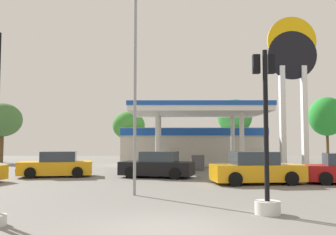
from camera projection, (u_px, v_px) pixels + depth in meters
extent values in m
plane|color=slate|center=(170.00, 231.00, 8.60)|extent=(90.00, 90.00, 0.00)
cube|color=beige|center=(192.00, 147.00, 33.17)|extent=(12.32, 5.79, 3.25)
cube|color=#194CB2|center=(194.00, 132.00, 30.31)|extent=(12.32, 0.12, 0.60)
cube|color=white|center=(197.00, 112.00, 26.82)|extent=(9.56, 6.69, 0.35)
cube|color=#194CB2|center=(197.00, 107.00, 26.84)|extent=(9.66, 6.79, 0.30)
cylinder|color=silver|center=(157.00, 142.00, 24.86)|extent=(0.32, 0.32, 4.09)
cylinder|color=silver|center=(242.00, 142.00, 24.82)|extent=(0.32, 0.32, 4.09)
cylinder|color=silver|center=(159.00, 142.00, 28.53)|extent=(0.32, 0.32, 4.09)
cylinder|color=silver|center=(233.00, 142.00, 28.49)|extent=(0.32, 0.32, 4.09)
cube|color=#4C4C51|center=(198.00, 163.00, 26.58)|extent=(0.90, 0.60, 1.10)
cube|color=white|center=(283.00, 117.00, 29.27)|extent=(0.40, 0.56, 8.17)
cube|color=white|center=(304.00, 117.00, 29.26)|extent=(0.40, 0.56, 8.17)
cylinder|color=black|center=(292.00, 55.00, 29.59)|extent=(3.94, 0.22, 3.94)
cylinder|color=#F2B20C|center=(292.00, 41.00, 29.69)|extent=(3.94, 0.22, 3.94)
cube|color=white|center=(292.00, 48.00, 29.69)|extent=(3.63, 0.08, 0.71)
cylinder|color=black|center=(130.00, 173.00, 20.89)|extent=(0.68, 0.38, 0.64)
cylinder|color=black|center=(141.00, 170.00, 22.56)|extent=(0.68, 0.38, 0.64)
cylinder|color=black|center=(175.00, 174.00, 20.20)|extent=(0.68, 0.38, 0.64)
cylinder|color=black|center=(182.00, 171.00, 21.86)|extent=(0.68, 0.38, 0.64)
cube|color=black|center=(157.00, 168.00, 21.39)|extent=(4.53, 2.80, 0.76)
cube|color=#2D3842|center=(159.00, 157.00, 21.39)|extent=(2.35, 2.04, 0.64)
cube|color=black|center=(124.00, 169.00, 21.93)|extent=(0.55, 1.65, 0.24)
cylinder|color=black|center=(319.00, 175.00, 19.18)|extent=(0.67, 0.35, 0.64)
cylinder|color=black|center=(326.00, 179.00, 17.50)|extent=(0.67, 0.35, 0.64)
cylinder|color=black|center=(30.00, 173.00, 20.68)|extent=(0.67, 0.34, 0.64)
cylinder|color=black|center=(35.00, 171.00, 22.36)|extent=(0.67, 0.34, 0.64)
cylinder|color=black|center=(77.00, 172.00, 21.16)|extent=(0.67, 0.34, 0.64)
cylinder|color=black|center=(79.00, 170.00, 22.84)|extent=(0.67, 0.34, 0.64)
cube|color=orange|center=(56.00, 168.00, 21.77)|extent=(4.45, 2.52, 0.76)
cube|color=#2D3842|center=(59.00, 157.00, 21.84)|extent=(2.26, 1.91, 0.64)
cube|color=black|center=(19.00, 170.00, 21.39)|extent=(0.44, 1.66, 0.24)
cylinder|color=black|center=(276.00, 175.00, 19.20)|extent=(0.70, 0.31, 0.68)
cylinder|color=black|center=(291.00, 179.00, 17.40)|extent=(0.70, 0.31, 0.68)
cylinder|color=black|center=(225.00, 176.00, 18.89)|extent=(0.70, 0.31, 0.68)
cylinder|color=black|center=(235.00, 179.00, 17.09)|extent=(0.70, 0.31, 0.68)
cube|color=orange|center=(257.00, 172.00, 18.16)|extent=(4.62, 2.37, 0.80)
cube|color=#2D3842|center=(253.00, 158.00, 18.19)|extent=(2.29, 1.89, 0.68)
cube|color=black|center=(299.00, 174.00, 18.40)|extent=(0.34, 1.77, 0.25)
cylinder|color=silver|center=(267.00, 208.00, 10.56)|extent=(0.74, 0.74, 0.38)
cylinder|color=black|center=(266.00, 125.00, 10.72)|extent=(0.14, 0.14, 4.42)
cube|color=black|center=(256.00, 64.00, 11.00)|extent=(0.21, 0.20, 0.57)
sphere|color=red|center=(255.00, 59.00, 11.13)|extent=(0.15, 0.15, 0.15)
sphere|color=#D89E0C|center=(255.00, 65.00, 11.12)|extent=(0.15, 0.15, 0.15)
sphere|color=green|center=(255.00, 71.00, 11.11)|extent=(0.15, 0.15, 0.15)
cube|color=black|center=(271.00, 64.00, 11.00)|extent=(0.21, 0.20, 0.57)
sphere|color=red|center=(270.00, 59.00, 11.13)|extent=(0.15, 0.15, 0.15)
sphere|color=#D89E0C|center=(270.00, 65.00, 11.12)|extent=(0.15, 0.15, 0.15)
sphere|color=green|center=(270.00, 71.00, 11.11)|extent=(0.15, 0.15, 0.15)
cylinder|color=brown|center=(1.00, 148.00, 36.64)|extent=(0.40, 0.40, 2.82)
ellipsoid|color=#436E37|center=(2.00, 120.00, 36.82)|extent=(3.89, 3.89, 3.38)
cylinder|color=brown|center=(129.00, 150.00, 36.24)|extent=(0.27, 0.27, 2.48)
ellipsoid|color=#398530|center=(129.00, 125.00, 36.40)|extent=(3.20, 3.20, 2.79)
cylinder|color=brown|center=(235.00, 146.00, 36.21)|extent=(0.31, 0.31, 3.30)
ellipsoid|color=#318637|center=(235.00, 116.00, 36.40)|extent=(3.43, 3.43, 3.44)
cylinder|color=brown|center=(328.00, 146.00, 37.36)|extent=(0.28, 0.28, 3.30)
ellipsoid|color=#268B31|center=(327.00, 116.00, 37.56)|extent=(3.64, 3.64, 3.98)
cylinder|color=gray|center=(135.00, 94.00, 14.53)|extent=(0.12, 0.12, 7.94)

